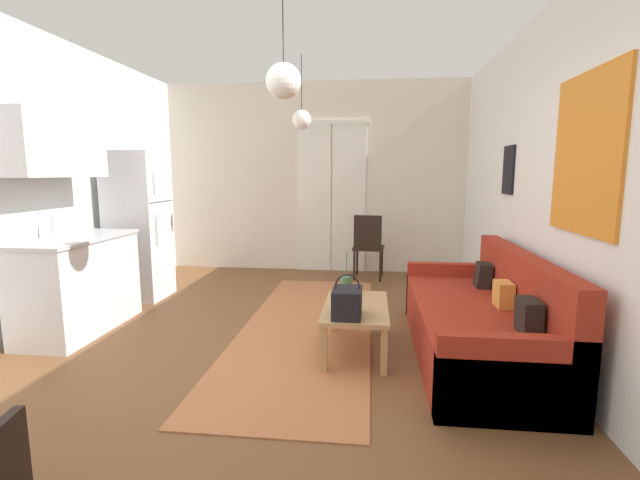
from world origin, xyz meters
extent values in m
cube|color=brown|center=(0.00, 0.00, -0.05)|extent=(5.08, 7.48, 0.10)
cube|color=silver|center=(0.00, 3.49, 1.41)|extent=(4.68, 0.10, 2.82)
cube|color=white|center=(0.02, 3.43, 1.10)|extent=(0.50, 0.02, 2.20)
cube|color=white|center=(0.54, 3.43, 1.10)|extent=(0.50, 0.02, 2.20)
cube|color=white|center=(0.28, 3.43, 2.23)|extent=(1.10, 0.03, 0.06)
cube|color=white|center=(2.29, 0.00, 1.41)|extent=(0.10, 7.08, 2.82)
cube|color=orange|center=(2.23, -0.19, 1.61)|extent=(0.02, 0.90, 1.03)
cube|color=black|center=(2.23, 1.41, 1.52)|extent=(0.02, 0.32, 0.48)
cube|color=black|center=(-2.23, 1.04, 1.71)|extent=(0.02, 0.32, 0.40)
cube|color=#B26B42|center=(0.27, 0.84, 0.01)|extent=(1.22, 3.65, 0.01)
cube|color=maroon|center=(1.71, 0.35, 0.21)|extent=(0.89, 2.18, 0.42)
cube|color=maroon|center=(2.08, 0.35, 0.43)|extent=(0.15, 2.18, 0.85)
cube|color=maroon|center=(1.71, -0.69, 0.28)|extent=(0.89, 0.11, 0.56)
cube|color=maroon|center=(1.71, 1.39, 0.28)|extent=(0.89, 0.11, 0.56)
cube|color=black|center=(1.92, -0.26, 0.54)|extent=(0.13, 0.24, 0.24)
cube|color=gold|center=(1.93, 0.34, 0.53)|extent=(0.13, 0.21, 0.21)
cube|color=black|center=(1.93, 0.98, 0.54)|extent=(0.15, 0.23, 0.23)
cube|color=tan|center=(0.76, 0.33, 0.38)|extent=(0.53, 0.94, 0.04)
cube|color=tan|center=(0.53, -0.10, 0.18)|extent=(0.05, 0.05, 0.36)
cube|color=tan|center=(0.98, -0.10, 0.18)|extent=(0.05, 0.05, 0.36)
cube|color=tan|center=(0.53, 0.76, 0.18)|extent=(0.05, 0.05, 0.36)
cube|color=tan|center=(0.98, 0.76, 0.18)|extent=(0.05, 0.05, 0.36)
cylinder|color=#47704C|center=(0.66, 0.61, 0.49)|extent=(0.10, 0.10, 0.18)
cylinder|color=#477F42|center=(0.66, 0.61, 0.69)|extent=(0.01, 0.01, 0.22)
cube|color=black|center=(0.70, 0.04, 0.51)|extent=(0.22, 0.30, 0.22)
torus|color=black|center=(0.70, 0.04, 0.64)|extent=(0.19, 0.01, 0.19)
cube|color=white|center=(-1.86, 1.69, 0.87)|extent=(0.58, 0.59, 1.74)
cube|color=#4C4C51|center=(-1.57, 1.69, 1.16)|extent=(0.01, 0.57, 0.01)
cylinder|color=#B7BABF|center=(-1.55, 1.52, 1.37)|extent=(0.02, 0.02, 0.24)
cylinder|color=#B7BABF|center=(-1.55, 1.52, 0.84)|extent=(0.02, 0.02, 0.38)
cube|color=silver|center=(-1.86, 0.54, 0.43)|extent=(0.56, 1.21, 0.87)
cube|color=#B7BABF|center=(-1.86, 0.54, 0.88)|extent=(0.59, 1.24, 0.03)
cube|color=#999BA0|center=(-1.86, 0.55, 0.84)|extent=(0.36, 0.40, 0.10)
cylinder|color=#B7BABF|center=(-2.08, 0.55, 1.00)|extent=(0.02, 0.02, 0.20)
cube|color=silver|center=(-1.98, 0.54, 1.73)|extent=(0.32, 1.09, 0.57)
cylinder|color=black|center=(1.04, 3.12, 0.22)|extent=(0.03, 0.03, 0.43)
cylinder|color=black|center=(0.68, 3.15, 0.22)|extent=(0.03, 0.03, 0.43)
cylinder|color=black|center=(1.01, 2.78, 0.22)|extent=(0.03, 0.03, 0.43)
cylinder|color=black|center=(0.65, 2.81, 0.22)|extent=(0.03, 0.03, 0.43)
cube|color=black|center=(0.85, 2.96, 0.44)|extent=(0.45, 0.44, 0.04)
cube|color=black|center=(0.83, 2.79, 0.68)|extent=(0.38, 0.06, 0.47)
cylinder|color=black|center=(0.21, 0.13, 2.56)|extent=(0.01, 0.01, 0.52)
sphere|color=white|center=(0.21, 0.13, 2.16)|extent=(0.26, 0.26, 0.26)
cylinder|color=black|center=(0.05, 1.98, 2.51)|extent=(0.01, 0.01, 0.61)
sphere|color=white|center=(0.05, 1.98, 2.10)|extent=(0.22, 0.22, 0.22)
camera|label=1|loc=(0.87, -3.24, 1.49)|focal=24.88mm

